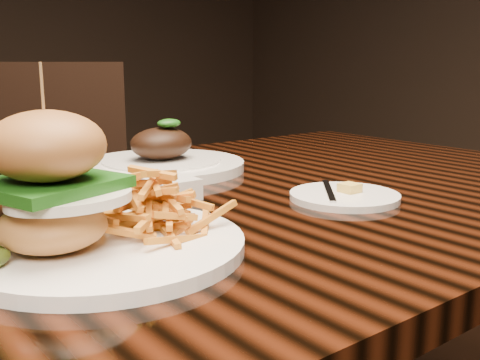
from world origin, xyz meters
TOP-DOWN VIEW (x-y plane):
  - dining_table at (0.00, 0.00)m, footprint 1.60×0.90m
  - burger_plate at (-0.19, -0.15)m, footprint 0.30×0.30m
  - side_saucer at (0.20, -0.15)m, footprint 0.16×0.16m
  - ramekin at (0.00, 0.01)m, footprint 0.08×0.08m
  - far_dish at (0.10, 0.21)m, footprint 0.31×0.31m
  - chair_far at (0.11, 0.88)m, footprint 0.61×0.61m

SIDE VIEW (x-z plane):
  - chair_far at x=0.11m, z-range 0.06..1.01m
  - dining_table at x=0.00m, z-range 0.30..1.05m
  - side_saucer at x=0.20m, z-range 0.74..0.77m
  - ramekin at x=0.00m, z-range 0.75..0.78m
  - far_dish at x=0.10m, z-range 0.72..0.82m
  - burger_plate at x=-0.19m, z-range 0.70..0.90m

